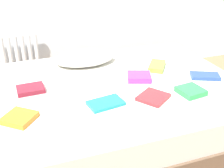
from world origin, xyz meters
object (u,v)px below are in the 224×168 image
textbook_lime (157,66)px  textbook_green (191,91)px  textbook_teal (106,103)px  radiator (18,57)px  textbook_orange (19,118)px  textbook_blue (205,76)px  textbook_maroon (31,89)px  pillow (84,58)px  bed (114,112)px  textbook_purple (139,77)px  textbook_red (153,97)px

textbook_lime → textbook_green: (0.02, -0.50, 0.00)m
textbook_teal → radiator: bearing=100.7°
textbook_teal → textbook_green: 0.64m
textbook_orange → textbook_blue: 1.47m
radiator → textbook_maroon: radiator is taller
pillow → textbook_blue: (0.85, -0.62, -0.04)m
pillow → textbook_green: size_ratio=3.17×
bed → textbook_lime: size_ratio=8.62×
textbook_blue → pillow: bearing=168.3°
textbook_lime → textbook_teal: textbook_lime is taller
pillow → textbook_orange: pillow is taller
radiator → textbook_teal: radiator is taller
pillow → textbook_lime: 0.66m
textbook_purple → textbook_blue: 0.54m
textbook_green → textbook_blue: textbook_green is taller
textbook_purple → textbook_teal: bearing=-123.1°
textbook_lime → bed: bearing=146.0°
textbook_orange → textbook_blue: bearing=-45.2°
radiator → textbook_teal: bearing=-70.1°
textbook_green → textbook_red: (-0.29, 0.02, -0.01)m
textbook_teal → textbook_purple: textbook_purple is taller
radiator → textbook_blue: 1.95m
textbook_lime → textbook_purple: (-0.24, -0.16, 0.00)m
textbook_purple → textbook_red: bearing=-76.1°
textbook_teal → textbook_maroon: size_ratio=1.21×
textbook_red → textbook_blue: bearing=-18.0°
textbook_blue → textbook_red: bearing=-138.3°
radiator → textbook_maroon: bearing=-86.7°
bed → textbook_orange: 0.81m
pillow → textbook_red: pillow is taller
textbook_red → textbook_blue: textbook_blue is taller
textbook_lime → textbook_teal: 0.76m
textbook_blue → bed: bearing=-165.4°
pillow → textbook_orange: (-0.61, -0.76, -0.04)m
bed → textbook_teal: textbook_teal is taller
bed → textbook_purple: textbook_purple is taller
textbook_maroon → textbook_purple: bearing=-8.6°
textbook_green → textbook_maroon: textbook_green is taller
radiator → textbook_blue: (1.43, -1.33, 0.14)m
textbook_red → textbook_purple: bearing=48.8°
textbook_maroon → textbook_orange: bearing=-107.7°
pillow → textbook_teal: bearing=-93.4°
textbook_purple → radiator: bearing=147.2°
radiator → textbook_lime: radiator is taller
bed → pillow: size_ratio=3.67×
textbook_red → textbook_teal: bearing=139.0°
bed → textbook_purple: bearing=4.9°
textbook_lime → textbook_maroon: (-1.08, -0.07, -0.00)m
pillow → textbook_blue: size_ratio=2.37×
radiator → pillow: size_ratio=0.98×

